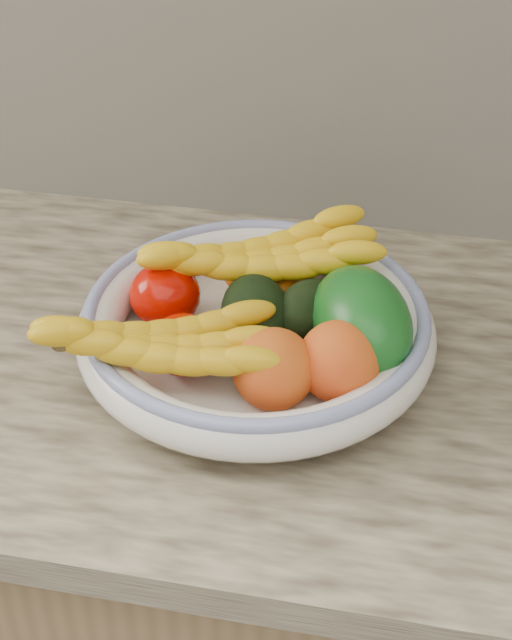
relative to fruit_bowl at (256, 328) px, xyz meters
The scene contains 14 objects.
kitchen_counter 0.49m from the fruit_bowl, 90.00° to the left, with size 2.44×0.66×1.40m.
fruit_bowl is the anchor object (origin of this frame).
clementine_back_left 0.10m from the fruit_bowl, 109.95° to the left, with size 0.05×0.05×0.04m, color orange.
clementine_back_right 0.12m from the fruit_bowl, 78.35° to the left, with size 0.05×0.05×0.04m, color #F86705.
clementine_back_mid 0.07m from the fruit_bowl, 78.30° to the left, with size 0.05×0.05×0.05m, color orange.
tomato_left 0.11m from the fruit_bowl, 167.98° to the left, with size 0.08×0.08×0.07m, color #C40B00.
tomato_near_left 0.09m from the fruit_bowl, 137.37° to the right, with size 0.07×0.07×0.06m, color #B71100.
avocado_center 0.02m from the fruit_bowl, 104.65° to the left, with size 0.08×0.11×0.08m, color black.
avocado_right 0.06m from the fruit_bowl, 23.13° to the left, with size 0.06×0.09×0.06m, color black.
green_mango 0.12m from the fruit_bowl, ahead, with size 0.10×0.15×0.11m, color #0E4C13.
peach_front 0.09m from the fruit_bowl, 67.40° to the right, with size 0.08×0.08×0.08m, color orange.
peach_right 0.12m from the fruit_bowl, 32.48° to the right, with size 0.09×0.09×0.09m, color orange.
banana_bunch_back 0.08m from the fruit_bowl, 98.80° to the left, with size 0.28×0.11×0.08m, color yellow, non-canonical shape.
banana_bunch_front 0.13m from the fruit_bowl, 129.81° to the right, with size 0.26×0.11×0.07m, color gold, non-canonical shape.
Camera 1 is at (0.17, 0.83, 1.59)m, focal length 55.00 mm.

